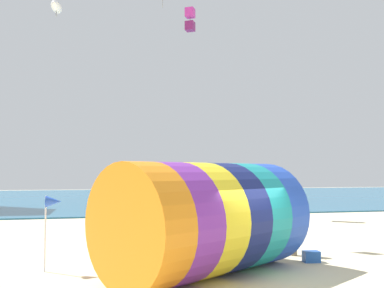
# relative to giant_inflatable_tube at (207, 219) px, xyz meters

# --- Properties ---
(ground_plane) EXTENTS (120.00, 120.00, 0.00)m
(ground_plane) POSITION_rel_giant_inflatable_tube_xyz_m (1.13, -0.66, -1.62)
(ground_plane) COLOR beige
(sea) EXTENTS (120.00, 40.00, 0.10)m
(sea) POSITION_rel_giant_inflatable_tube_xyz_m (1.13, 36.02, -1.57)
(sea) COLOR #236084
(sea) RESTS_ON ground
(giant_inflatable_tube) EXTENTS (6.80, 5.98, 3.23)m
(giant_inflatable_tube) POSITION_rel_giant_inflatable_tube_xyz_m (0.00, 0.00, 0.00)
(giant_inflatable_tube) COLOR orange
(giant_inflatable_tube) RESTS_ON ground
(kite_handler) EXTENTS (0.42, 0.40, 1.68)m
(kite_handler) POSITION_rel_giant_inflatable_tube_xyz_m (3.71, 2.18, -0.76)
(kite_handler) COLOR #726651
(kite_handler) RESTS_ON ground
(kite_white_parafoil) EXTENTS (0.73, 1.38, 0.73)m
(kite_white_parafoil) POSITION_rel_giant_inflatable_tube_xyz_m (-5.26, 9.32, 9.40)
(kite_white_parafoil) COLOR white
(kite_magenta_box) EXTENTS (0.84, 0.84, 1.76)m
(kite_magenta_box) POSITION_rel_giant_inflatable_tube_xyz_m (3.11, 17.32, 12.24)
(kite_magenta_box) COLOR #D1339E
(beach_flag) EXTENTS (0.47, 0.36, 2.25)m
(beach_flag) POSITION_rel_giant_inflatable_tube_xyz_m (-4.43, 1.44, 0.37)
(beach_flag) COLOR silver
(beach_flag) RESTS_ON ground
(cooler_box) EXTENTS (0.55, 0.40, 0.36)m
(cooler_box) POSITION_rel_giant_inflatable_tube_xyz_m (3.79, 1.02, -1.44)
(cooler_box) COLOR #2659B2
(cooler_box) RESTS_ON ground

